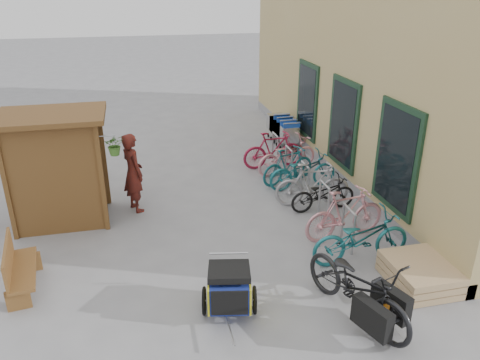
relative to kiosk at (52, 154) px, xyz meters
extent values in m
plane|color=gray|center=(3.28, -2.47, -1.55)|extent=(80.00, 80.00, 0.00)
cube|color=tan|center=(9.78, 2.03, 1.95)|extent=(6.00, 13.00, 7.00)
cube|color=gray|center=(6.86, 2.03, -1.40)|extent=(0.18, 13.00, 0.30)
cube|color=#16311E|center=(6.75, -1.97, 0.05)|extent=(0.06, 1.50, 2.20)
cube|color=black|center=(6.72, -1.97, 0.05)|extent=(0.02, 1.25, 1.95)
cube|color=#16311E|center=(6.75, 0.53, 0.05)|extent=(0.06, 1.50, 2.20)
cube|color=black|center=(6.72, 0.53, 0.05)|extent=(0.02, 1.25, 1.95)
cube|color=#16311E|center=(6.75, 3.03, 0.05)|extent=(0.06, 1.50, 2.20)
cube|color=black|center=(6.72, 3.03, 0.05)|extent=(0.02, 1.25, 1.95)
cube|color=brown|center=(-0.82, -0.62, -0.40)|extent=(0.09, 0.09, 2.30)
cube|color=brown|center=(0.98, -0.62, -0.40)|extent=(0.09, 0.09, 2.30)
cube|color=brown|center=(-0.82, 0.68, -0.40)|extent=(0.09, 0.09, 2.30)
cube|color=brown|center=(0.98, 0.68, -0.40)|extent=(0.09, 0.09, 2.30)
cube|color=brown|center=(-0.79, 0.03, -0.40)|extent=(0.05, 1.30, 2.30)
cube|color=brown|center=(0.08, -0.59, -0.40)|extent=(1.80, 0.05, 2.30)
cube|color=brown|center=(0.08, 0.65, -0.40)|extent=(1.80, 0.05, 2.30)
cube|color=brown|center=(0.08, 0.03, 0.80)|extent=(2.15, 1.65, 0.10)
cube|color=brown|center=(-0.12, 0.03, -0.65)|extent=(1.30, 1.15, 0.04)
cube|color=brown|center=(-0.12, 0.03, -0.05)|extent=(1.30, 1.15, 0.04)
cylinder|color=#A5A8AD|center=(1.16, -0.62, 0.50)|extent=(0.36, 0.02, 0.02)
imported|color=#407227|center=(1.31, -0.62, 0.30)|extent=(0.38, 0.33, 0.42)
cylinder|color=#A5A8AD|center=(5.58, -2.72, -1.13)|extent=(0.05, 0.05, 0.84)
cylinder|color=#A5A8AD|center=(5.58, -2.22, -1.13)|extent=(0.05, 0.05, 0.84)
cylinder|color=#A5A8AD|center=(5.58, -2.47, -0.71)|extent=(0.05, 0.50, 0.05)
cylinder|color=#A5A8AD|center=(5.58, -1.52, -1.13)|extent=(0.05, 0.05, 0.84)
cylinder|color=#A5A8AD|center=(5.58, -1.02, -1.13)|extent=(0.05, 0.05, 0.84)
cylinder|color=#A5A8AD|center=(5.58, -1.27, -0.71)|extent=(0.05, 0.50, 0.05)
cylinder|color=#A5A8AD|center=(5.58, -0.32, -1.13)|extent=(0.05, 0.05, 0.84)
cylinder|color=#A5A8AD|center=(5.58, 0.18, -1.13)|extent=(0.05, 0.05, 0.84)
cylinder|color=#A5A8AD|center=(5.58, -0.07, -0.71)|extent=(0.05, 0.50, 0.05)
cylinder|color=#A5A8AD|center=(5.58, 0.88, -1.13)|extent=(0.05, 0.05, 0.84)
cylinder|color=#A5A8AD|center=(5.58, 1.38, -1.13)|extent=(0.05, 0.05, 0.84)
cylinder|color=#A5A8AD|center=(5.58, 1.13, -0.71)|extent=(0.05, 0.50, 0.05)
cylinder|color=#A5A8AD|center=(5.58, 2.08, -1.13)|extent=(0.05, 0.05, 0.84)
cylinder|color=#A5A8AD|center=(5.58, 2.58, -1.13)|extent=(0.05, 0.05, 0.84)
cylinder|color=#A5A8AD|center=(5.58, 2.33, -0.71)|extent=(0.05, 0.50, 0.05)
cube|color=tan|center=(6.28, -3.87, -1.48)|extent=(1.00, 1.20, 0.12)
cube|color=tan|center=(6.28, -3.87, -1.34)|extent=(1.00, 1.20, 0.12)
cube|color=tan|center=(6.28, -3.87, -1.20)|extent=(1.00, 1.20, 0.12)
cube|color=brown|center=(-0.32, -2.48, -1.17)|extent=(0.60, 1.42, 0.06)
cube|color=brown|center=(-0.51, -2.48, -0.91)|extent=(0.24, 1.37, 0.46)
cube|color=brown|center=(-0.32, -3.03, -1.37)|extent=(0.37, 0.11, 0.37)
cube|color=brown|center=(-0.32, -1.93, -1.37)|extent=(0.37, 0.11, 0.37)
cube|color=silver|center=(6.28, 3.37, -0.99)|extent=(0.52, 0.80, 0.49)
cube|color=#1B48B3|center=(6.28, 2.96, -0.66)|extent=(0.52, 0.04, 0.17)
cylinder|color=silver|center=(6.28, 2.93, -0.59)|extent=(0.54, 0.03, 0.03)
cylinder|color=black|center=(6.07, 3.04, -1.50)|extent=(0.04, 0.11, 0.11)
cube|color=silver|center=(6.28, 3.69, -0.99)|extent=(0.52, 0.80, 0.49)
cube|color=#1B48B3|center=(6.28, 3.29, -0.66)|extent=(0.52, 0.04, 0.17)
cylinder|color=silver|center=(6.28, 3.26, -0.59)|extent=(0.54, 0.03, 0.03)
cylinder|color=black|center=(6.07, 3.37, -1.50)|extent=(0.04, 0.11, 0.11)
cube|color=silver|center=(6.28, 4.02, -0.99)|extent=(0.52, 0.80, 0.49)
cube|color=#1B48B3|center=(6.28, 3.62, -0.66)|extent=(0.52, 0.04, 0.17)
cylinder|color=silver|center=(6.28, 3.59, -0.59)|extent=(0.54, 0.03, 0.03)
cylinder|color=black|center=(6.07, 3.69, -1.50)|extent=(0.04, 0.11, 0.11)
cube|color=silver|center=(6.28, 4.35, -0.99)|extent=(0.52, 0.80, 0.49)
cube|color=#1B48B3|center=(6.28, 3.95, -0.66)|extent=(0.52, 0.04, 0.17)
cylinder|color=silver|center=(6.28, 3.92, -0.59)|extent=(0.54, 0.03, 0.03)
cylinder|color=black|center=(6.07, 4.02, -1.50)|extent=(0.04, 0.11, 0.11)
cube|color=navy|center=(2.94, -3.84, -1.11)|extent=(0.73, 0.88, 0.46)
cube|color=yellow|center=(2.63, -3.78, -1.11)|extent=(0.18, 0.77, 0.46)
cube|color=yellow|center=(3.24, -3.90, -1.11)|extent=(0.18, 0.77, 0.46)
cube|color=black|center=(2.86, -4.24, -1.08)|extent=(0.55, 0.14, 0.42)
cube|color=black|center=(2.95, -3.79, -0.83)|extent=(0.78, 0.86, 0.22)
torus|color=black|center=(2.55, -3.76, -1.34)|extent=(0.14, 0.45, 0.45)
torus|color=black|center=(3.33, -3.92, -1.34)|extent=(0.14, 0.45, 0.45)
cylinder|color=#B7B7BC|center=(2.81, -4.49, -1.34)|extent=(0.16, 0.66, 0.03)
cylinder|color=#B7B7BC|center=(3.02, -3.42, -0.74)|extent=(0.62, 0.15, 0.03)
imported|color=black|center=(4.83, -4.38, -0.99)|extent=(1.40, 2.27, 1.13)
cube|color=black|center=(4.77, -4.98, -1.10)|extent=(0.38, 0.67, 0.45)
cube|color=black|center=(5.21, -4.73, -1.10)|extent=(0.38, 0.67, 0.45)
cube|color=#C56712|center=(4.99, -4.85, -1.05)|extent=(0.17, 0.21, 0.12)
imported|color=maroon|center=(1.59, 0.18, -0.64)|extent=(0.67, 0.79, 1.82)
imported|color=#1B656E|center=(5.60, -2.97, -1.05)|extent=(1.94, 0.74, 1.01)
imported|color=pink|center=(5.68, -2.09, -1.01)|extent=(1.85, 0.76, 1.08)
imported|color=black|center=(5.75, -0.82, -1.15)|extent=(1.57, 0.63, 0.81)
imported|color=#9C9B9F|center=(5.60, -0.53, -1.03)|extent=(1.80, 0.72, 1.05)
imported|color=#1B656E|center=(5.72, 0.45, -1.08)|extent=(1.85, 0.80, 0.94)
imported|color=#1B656E|center=(5.48, 0.86, -1.07)|extent=(1.65, 0.96, 0.96)
imported|color=pink|center=(5.68, 1.56, -1.06)|extent=(2.00, 1.22, 0.99)
imported|color=#9D1C3A|center=(5.41, 1.98, -1.03)|extent=(1.75, 0.56, 1.04)
camera|label=1|loc=(1.73, -9.75, 3.30)|focal=35.00mm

